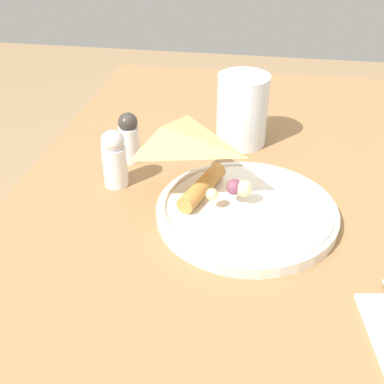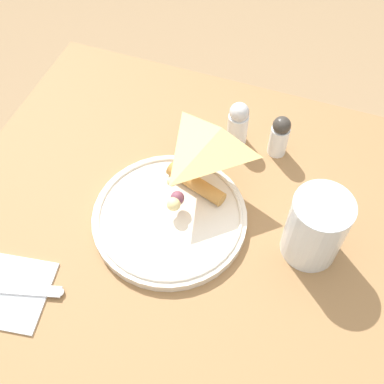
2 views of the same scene
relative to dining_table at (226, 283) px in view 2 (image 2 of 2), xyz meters
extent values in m
plane|color=#997A56|center=(0.00, 0.00, -0.63)|extent=(6.00, 6.00, 0.00)
cube|color=olive|center=(0.00, 0.00, 0.12)|extent=(0.95, 0.74, 0.03)
cube|color=#4C3823|center=(-0.43, 0.32, -0.26)|extent=(0.06, 0.06, 0.73)
cylinder|color=silver|center=(-0.11, 0.02, 0.14)|extent=(0.25, 0.25, 0.02)
torus|color=silver|center=(-0.11, 0.02, 0.15)|extent=(0.24, 0.24, 0.01)
pyramid|color=#E0B266|center=(-0.11, 0.02, 0.16)|extent=(0.15, 0.16, 0.02)
cylinder|color=#C68942|center=(-0.09, 0.08, 0.16)|extent=(0.11, 0.06, 0.02)
sphere|color=#7A4256|center=(-0.10, 0.03, 0.17)|extent=(0.02, 0.02, 0.02)
sphere|color=#EFDB93|center=(-0.12, 0.06, 0.17)|extent=(0.02, 0.02, 0.02)
sphere|color=#EFDB93|center=(-0.10, 0.02, 0.17)|extent=(0.02, 0.02, 0.02)
cylinder|color=white|center=(0.11, 0.04, 0.19)|extent=(0.09, 0.09, 0.12)
cylinder|color=white|center=(0.11, 0.04, 0.18)|extent=(0.08, 0.08, 0.09)
torus|color=white|center=(0.11, 0.04, 0.25)|extent=(0.09, 0.09, 0.00)
cube|color=silver|center=(-0.28, -0.17, 0.14)|extent=(0.13, 0.05, 0.00)
ellipsoid|color=silver|center=(-0.22, -0.16, 0.14)|extent=(0.02, 0.02, 0.00)
cylinder|color=white|center=(-0.06, 0.22, 0.16)|extent=(0.04, 0.04, 0.06)
sphere|color=silver|center=(-0.06, 0.22, 0.20)|extent=(0.03, 0.03, 0.03)
cylinder|color=white|center=(0.02, 0.22, 0.16)|extent=(0.03, 0.03, 0.06)
sphere|color=#38332D|center=(0.02, 0.22, 0.20)|extent=(0.03, 0.03, 0.03)
camera|label=1|loc=(-0.65, 0.00, 0.53)|focal=45.00mm
camera|label=2|loc=(0.06, -0.36, 0.80)|focal=45.00mm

